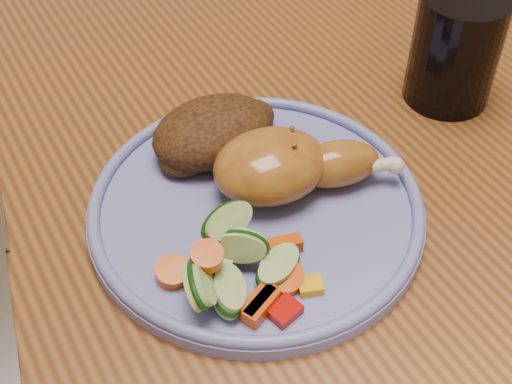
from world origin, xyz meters
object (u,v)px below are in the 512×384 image
Objects in this scene: chair_far at (77,29)px; plate at (256,210)px; dining_table at (257,185)px; drinking_glass at (455,49)px.

chair_far is 3.44× the size of plate.
chair_far reaches higher than dining_table.
plate is at bearing -119.69° from dining_table.
dining_table is at bearing 60.31° from plate.
chair_far is 0.77m from drinking_glass.
drinking_glass is (0.23, 0.05, 0.05)m from plate.
chair_far is at bearing 85.43° from plate.
drinking_glass reaches higher than plate.
dining_table is 0.15m from plate.
dining_table is 0.23m from drinking_glass.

